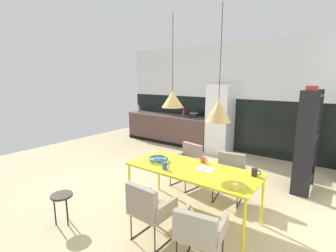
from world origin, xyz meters
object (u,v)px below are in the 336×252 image
object	(u,v)px
dining_table	(192,171)
armchair_by_stool	(188,160)
refrigerator_column	(220,119)
armchair_head_of_table	(148,206)
bottle_wine_green	(184,114)
bottle_vinegar_dark	(139,109)
open_book	(205,169)
mug_wide_latte	(255,172)
cooking_pot	(194,115)
pendant_lamp_over_table_near	(173,99)
fruit_bowl	(158,159)
mug_dark_espresso	(236,187)
armchair_far_side	(199,229)
mug_white_ceramic	(203,160)
side_stool	(62,198)
armchair_facing_counter	(230,172)
open_shelf_unit	(307,139)
mug_short_terracotta	(165,166)
pendant_lamp_over_table_far	(218,111)

from	to	relation	value
dining_table	armchair_by_stool	size ratio (longest dim) A/B	2.37
refrigerator_column	armchair_head_of_table	distance (m)	4.20
bottle_wine_green	bottle_vinegar_dark	bearing A→B (deg)	175.51
open_book	mug_wide_latte	world-z (taller)	mug_wide_latte
cooking_pot	pendant_lamp_over_table_near	size ratio (longest dim) A/B	0.20
fruit_bowl	cooking_pot	xyz separation A→B (m)	(-1.32, 3.33, 0.18)
refrigerator_column	mug_dark_espresso	xyz separation A→B (m)	(1.81, -3.53, -0.15)
refrigerator_column	mug_wide_latte	xyz separation A→B (m)	(1.86, -2.98, -0.14)
armchair_by_stool	armchair_far_side	size ratio (longest dim) A/B	1.11
dining_table	cooking_pot	xyz separation A→B (m)	(-1.90, 3.27, 0.26)
mug_wide_latte	open_book	bearing A→B (deg)	-164.54
armchair_by_stool	bottle_vinegar_dark	size ratio (longest dim) A/B	3.02
cooking_pot	mug_wide_latte	bearing A→B (deg)	-47.95
armchair_head_of_table	mug_white_ceramic	bearing A→B (deg)	84.83
armchair_far_side	pendant_lamp_over_table_near	distance (m)	1.84
refrigerator_column	side_stool	xyz separation A→B (m)	(-0.32, -4.50, -0.55)
cooking_pot	bottle_wine_green	distance (m)	0.31
refrigerator_column	armchair_by_stool	world-z (taller)	refrigerator_column
armchair_head_of_table	bottle_vinegar_dark	bearing A→B (deg)	135.82
armchair_by_stool	pendant_lamp_over_table_near	xyz separation A→B (m)	(0.21, -0.81, 1.22)
cooking_pot	bottle_vinegar_dark	size ratio (longest dim) A/B	0.99
pendant_lamp_over_table_near	bottle_wine_green	bearing A→B (deg)	119.94
armchair_by_stool	fruit_bowl	size ratio (longest dim) A/B	2.58
armchair_facing_counter	open_shelf_unit	xyz separation A→B (m)	(0.97, 1.16, 0.48)
refrigerator_column	side_stool	bearing A→B (deg)	-94.11
mug_wide_latte	mug_short_terracotta	xyz separation A→B (m)	(-1.12, -0.53, 0.00)
refrigerator_column	fruit_bowl	xyz separation A→B (m)	(0.46, -3.29, -0.15)
pendant_lamp_over_table_near	dining_table	bearing A→B (deg)	-6.82
refrigerator_column	pendant_lamp_over_table_far	world-z (taller)	pendant_lamp_over_table_far
armchair_head_of_table	armchair_facing_counter	world-z (taller)	armchair_head_of_table
open_book	mug_dark_espresso	world-z (taller)	mug_dark_espresso
fruit_bowl	mug_white_ceramic	world-z (taller)	mug_white_ceramic
armchair_facing_counter	dining_table	bearing A→B (deg)	63.45
open_shelf_unit	mug_dark_espresso	bearing A→B (deg)	-11.13
cooking_pot	mug_short_terracotta	bearing A→B (deg)	-65.61
bottle_vinegar_dark	armchair_head_of_table	bearing A→B (deg)	-45.65
armchair_head_of_table	bottle_wine_green	size ratio (longest dim) A/B	2.68
mug_short_terracotta	dining_table	bearing A→B (deg)	43.42
mug_white_ceramic	bottle_vinegar_dark	world-z (taller)	bottle_vinegar_dark
fruit_bowl	open_book	xyz separation A→B (m)	(0.76, 0.14, -0.04)
open_book	refrigerator_column	bearing A→B (deg)	111.06
refrigerator_column	armchair_by_stool	xyz separation A→B (m)	(0.44, -2.38, -0.42)
armchair_far_side	mug_short_terracotta	xyz separation A→B (m)	(-0.91, 0.61, 0.31)
mug_wide_latte	bottle_wine_green	distance (m)	4.07
armchair_head_of_table	bottle_wine_green	bearing A→B (deg)	118.63
armchair_head_of_table	armchair_far_side	size ratio (longest dim) A/B	1.08
pendant_lamp_over_table_far	armchair_facing_counter	bearing A→B (deg)	98.96
fruit_bowl	open_shelf_unit	size ratio (longest dim) A/B	0.16
mug_wide_latte	armchair_by_stool	bearing A→B (deg)	156.98
open_book	armchair_by_stool	bearing A→B (deg)	134.82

